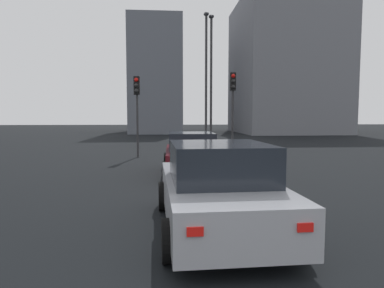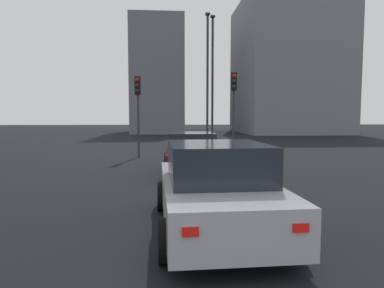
% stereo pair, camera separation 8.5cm
% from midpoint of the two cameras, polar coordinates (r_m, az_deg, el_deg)
% --- Properties ---
extents(car_maroon_lead, '(4.21, 2.03, 1.50)m').
position_cam_midpoint_polar(car_maroon_lead, '(12.15, -0.35, -1.71)').
color(car_maroon_lead, '#510F16').
rests_on(car_maroon_lead, ground_plane).
extents(car_silver_second, '(4.47, 2.22, 1.61)m').
position_cam_midpoint_polar(car_silver_second, '(6.25, 3.90, -7.44)').
color(car_silver_second, '#A8AAB2').
rests_on(car_silver_second, ground_plane).
extents(traffic_light_near_left, '(0.32, 0.30, 4.04)m').
position_cam_midpoint_polar(traffic_light_near_left, '(17.29, -9.34, 7.37)').
color(traffic_light_near_left, '#2D2D30').
rests_on(traffic_light_near_left, ground_plane).
extents(traffic_light_near_right, '(0.32, 0.30, 4.25)m').
position_cam_midpoint_polar(traffic_light_near_right, '(17.42, 6.71, 7.87)').
color(traffic_light_near_right, '#2D2D30').
rests_on(traffic_light_near_right, ground_plane).
extents(street_lamp_kerbside, '(0.56, 0.36, 9.10)m').
position_cam_midpoint_polar(street_lamp_kerbside, '(23.96, 2.28, 12.26)').
color(street_lamp_kerbside, '#2D2D30').
rests_on(street_lamp_kerbside, ground_plane).
extents(street_lamp_far, '(0.56, 0.36, 8.98)m').
position_cam_midpoint_polar(street_lamp_far, '(24.11, 3.12, 12.05)').
color(street_lamp_far, '#2D2D30').
rests_on(street_lamp_far, ground_plane).
extents(building_facade_left, '(14.08, 11.56, 16.19)m').
position_cam_midpoint_polar(building_facade_left, '(45.14, 15.12, 12.21)').
color(building_facade_left, slate).
rests_on(building_facade_left, ground_plane).
extents(building_facade_center, '(13.23, 6.22, 13.59)m').
position_cam_midpoint_polar(building_facade_center, '(45.27, -6.01, 10.66)').
color(building_facade_center, slate).
rests_on(building_facade_center, ground_plane).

